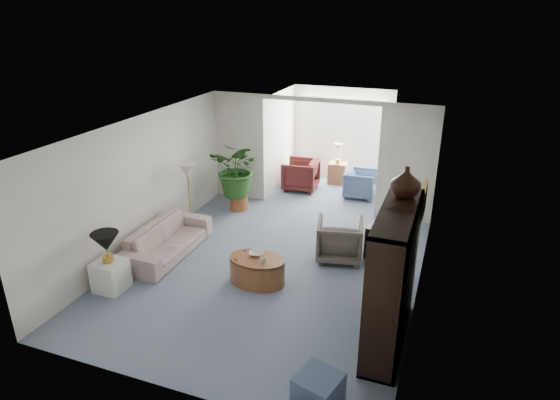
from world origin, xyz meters
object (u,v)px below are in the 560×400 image
at_px(sofa, 167,240).
at_px(sunroom_chair_blue, 360,184).
at_px(coffee_cup, 263,260).
at_px(sunroom_chair_maroon, 301,175).
at_px(entertainment_cabinet, 392,279).
at_px(cabinet_urn, 406,182).
at_px(coffee_bowl, 256,253).
at_px(plant_pot, 239,202).
at_px(coffee_table, 257,270).
at_px(end_table, 111,275).
at_px(framed_picture, 424,201).
at_px(side_table_dark, 381,242).
at_px(ottoman, 318,390).
at_px(wingback_chair, 340,240).
at_px(sunroom_table, 337,173).
at_px(floor_lamp, 187,171).
at_px(table_lamp, 105,242).

height_order(sofa, sunroom_chair_blue, sunroom_chair_blue).
relative_size(coffee_cup, sunroom_chair_maroon, 0.12).
distance_m(entertainment_cabinet, sunroom_chair_blue, 5.41).
xyz_separation_m(cabinet_urn, sunroom_chair_maroon, (-2.96, 4.67, -1.77)).
xyz_separation_m(sofa, sunroom_chair_maroon, (1.23, 4.10, 0.08)).
distance_m(coffee_bowl, plant_pot, 3.07).
xyz_separation_m(entertainment_cabinet, plant_pot, (-3.86, 3.48, -0.81)).
xyz_separation_m(coffee_bowl, sunroom_chair_maroon, (-0.65, 4.32, -0.10)).
bearing_deg(coffee_table, sunroom_chair_maroon, 99.04).
bearing_deg(coffee_table, end_table, -154.29).
xyz_separation_m(framed_picture, cabinet_urn, (-0.23, -0.56, 0.45)).
bearing_deg(framed_picture, sunroom_chair_maroon, 127.80).
xyz_separation_m(framed_picture, side_table_dark, (-0.71, 1.28, -1.39)).
xyz_separation_m(end_table, cabinet_urn, (4.38, 0.78, 1.90)).
xyz_separation_m(side_table_dark, ottoman, (-0.09, -3.76, -0.12)).
bearing_deg(end_table, ottoman, -16.75).
xyz_separation_m(cabinet_urn, sunroom_chair_blue, (-1.46, 4.67, -1.82)).
bearing_deg(framed_picture, ottoman, -107.81).
bearing_deg(ottoman, coffee_table, 127.82).
distance_m(coffee_bowl, side_table_dark, 2.36).
bearing_deg(coffee_table, wingback_chair, 50.14).
distance_m(framed_picture, plant_pot, 5.00).
distance_m(coffee_table, cabinet_urn, 2.98).
relative_size(cabinet_urn, ottoman, 0.86).
bearing_deg(sunroom_table, sunroom_chair_maroon, -135.00).
height_order(floor_lamp, coffee_bowl, floor_lamp).
distance_m(cabinet_urn, sunroom_chair_maroon, 5.81).
relative_size(end_table, cabinet_urn, 1.24).
bearing_deg(coffee_table, sunroom_table, 89.48).
distance_m(table_lamp, side_table_dark, 4.73).
height_order(wingback_chair, sunroom_table, wingback_chair).
bearing_deg(sunroom_chair_blue, floor_lamp, 131.54).
bearing_deg(wingback_chair, floor_lamp, -15.19).
bearing_deg(wingback_chair, coffee_bowl, 34.77).
bearing_deg(sunroom_chair_maroon, sunroom_table, 131.27).
xyz_separation_m(floor_lamp, sunroom_chair_blue, (2.92, 2.94, -0.92)).
bearing_deg(coffee_table, sunroom_chair_blue, 79.79).
bearing_deg(cabinet_urn, wingback_chair, 127.58).
bearing_deg(floor_lamp, plant_pot, 67.70).
height_order(sofa, table_lamp, table_lamp).
xyz_separation_m(floor_lamp, coffee_cup, (2.27, -1.58, -0.75)).
bearing_deg(plant_pot, sofa, -97.62).
bearing_deg(coffee_cup, entertainment_cabinet, -17.13).
relative_size(wingback_chair, sunroom_chair_maroon, 0.98).
height_order(side_table_dark, sunroom_table, side_table_dark).
height_order(sofa, coffee_table, sofa).
xyz_separation_m(coffee_cup, entertainment_cabinet, (2.11, -0.65, 0.47)).
relative_size(table_lamp, entertainment_cabinet, 0.23).
bearing_deg(coffee_table, floor_lamp, 145.14).
xyz_separation_m(coffee_table, side_table_dark, (1.77, 1.59, 0.08)).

